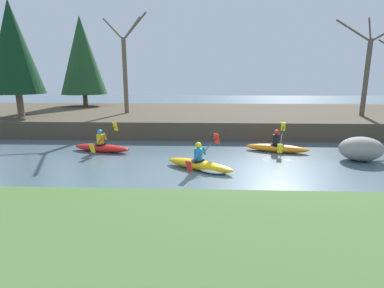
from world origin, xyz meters
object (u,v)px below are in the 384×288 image
(kayaker_lead, at_px, (277,147))
(boulder_midstream, at_px, (361,149))
(kayaker_middle, at_px, (202,165))
(kayaker_trailing, at_px, (102,147))

(kayaker_lead, bearing_deg, boulder_midstream, -6.23)
(kayaker_middle, xyz_separation_m, kayaker_trailing, (-4.50, 2.54, 0.02))
(kayaker_middle, bearing_deg, kayaker_trailing, -178.85)
(kayaker_middle, relative_size, boulder_midstream, 1.56)
(kayaker_lead, distance_m, kayaker_trailing, 7.84)
(kayaker_middle, distance_m, kayaker_trailing, 5.17)
(kayaker_lead, distance_m, boulder_midstream, 3.26)
(boulder_midstream, bearing_deg, kayaker_trailing, 174.70)
(kayaker_middle, bearing_deg, kayaker_lead, 70.72)
(kayaker_trailing, relative_size, boulder_midstream, 1.65)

